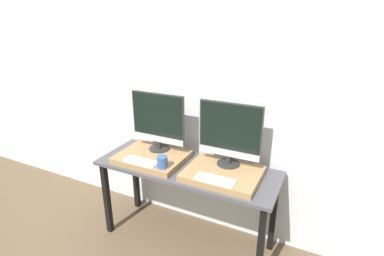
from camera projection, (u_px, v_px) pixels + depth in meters
The scene contains 9 objects.
wall_back at pixel (204, 101), 2.76m from camera, with size 8.00×0.04×2.60m.
workbench at pixel (187, 176), 2.67m from camera, with size 1.62×0.59×0.79m.
wooden_riser_left at pixel (152, 157), 2.75m from camera, with size 0.61×0.48×0.05m.
monitor_left at pixel (158, 120), 2.75m from camera, with size 0.54×0.20×0.55m.
keyboard_left at pixel (141, 161), 2.60m from camera, with size 0.32×0.12×0.01m.
mug at pixel (162, 162), 2.49m from camera, with size 0.09×0.09×0.10m.
wooden_riser_right at pixel (223, 174), 2.47m from camera, with size 0.61×0.48×0.05m.
monitor_right at pixel (230, 133), 2.46m from camera, with size 0.54×0.20×0.55m.
keyboard_right at pixel (215, 180), 2.31m from camera, with size 0.32×0.12×0.01m.
Camera 1 is at (1.07, -1.79, 2.05)m, focal length 28.00 mm.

